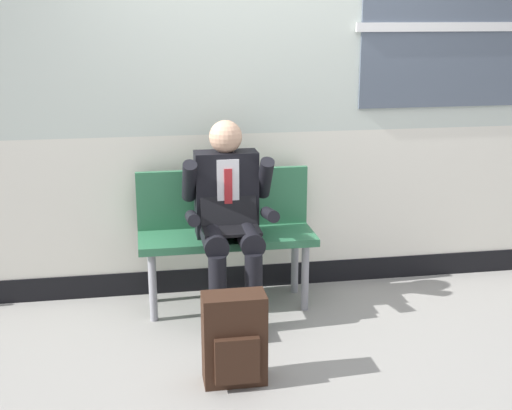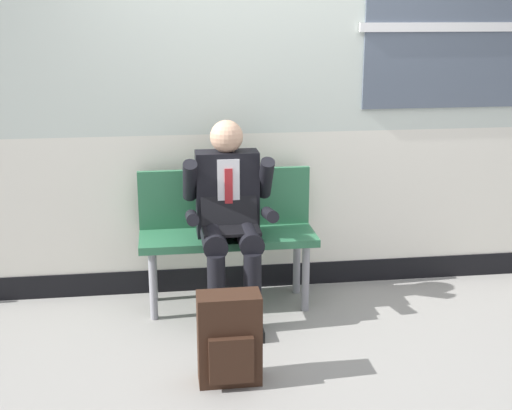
% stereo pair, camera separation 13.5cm
% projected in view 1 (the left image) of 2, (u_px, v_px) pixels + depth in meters
% --- Properties ---
extents(ground_plane, '(18.00, 18.00, 0.00)m').
position_uv_depth(ground_plane, '(282.00, 319.00, 4.46)').
color(ground_plane, gray).
extents(station_wall, '(6.31, 0.16, 2.67)m').
position_uv_depth(station_wall, '(268.00, 100.00, 4.69)').
color(station_wall, beige).
rests_on(station_wall, ground).
extents(bench_with_person, '(1.15, 0.42, 0.90)m').
position_uv_depth(bench_with_person, '(225.00, 226.00, 4.58)').
color(bench_with_person, '#2D6B47').
rests_on(bench_with_person, ground).
extents(person_seated, '(0.57, 0.70, 1.25)m').
position_uv_depth(person_seated, '(229.00, 215.00, 4.36)').
color(person_seated, black).
rests_on(person_seated, ground).
extents(backpack, '(0.33, 0.21, 0.50)m').
position_uv_depth(backpack, '(234.00, 340.00, 3.64)').
color(backpack, '#331E14').
rests_on(backpack, ground).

